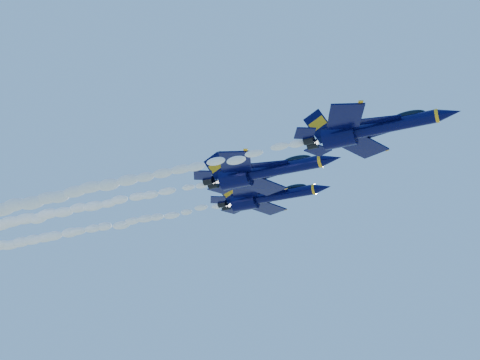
% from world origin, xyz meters
% --- Properties ---
extents(jet_lead, '(16.73, 13.72, 6.22)m').
position_xyz_m(jet_lead, '(22.41, -14.59, 149.91)').
color(jet_lead, black).
extents(smoke_trail_jet_lead, '(58.12, 2.27, 2.04)m').
position_xyz_m(smoke_trail_jet_lead, '(-13.80, -14.59, 149.42)').
color(smoke_trail_jet_lead, white).
extents(jet_second, '(18.79, 15.41, 6.98)m').
position_xyz_m(jet_second, '(6.40, -6.52, 151.21)').
color(jet_second, black).
extents(smoke_trail_jet_second, '(58.12, 2.54, 2.29)m').
position_xyz_m(smoke_trail_jet_second, '(-30.69, -6.52, 150.70)').
color(smoke_trail_jet_second, white).
extents(jet_third, '(17.73, 14.54, 6.59)m').
position_xyz_m(jet_third, '(2.16, 5.25, 152.66)').
color(jet_third, black).
extents(smoke_trail_jet_third, '(58.12, 2.40, 2.16)m').
position_xyz_m(smoke_trail_jet_third, '(-34.48, 5.25, 152.16)').
color(smoke_trail_jet_third, white).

